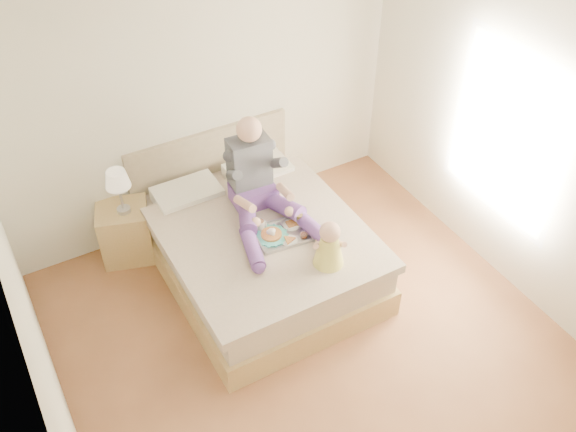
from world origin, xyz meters
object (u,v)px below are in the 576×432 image
nightstand (126,232)px  tray (282,232)px  baby (329,246)px  bed (256,245)px  adult (259,187)px

nightstand → tray: (1.12, -1.07, 0.35)m
baby → nightstand: bearing=153.9°
bed → baby: baby is taller
bed → tray: bed is taller
bed → adult: size_ratio=1.94×
nightstand → tray: bearing=-26.1°
bed → nightstand: (-1.00, 0.80, -0.03)m
adult → bed: bearing=-127.8°
baby → bed: bearing=135.6°
adult → tray: 0.46m
nightstand → adult: (1.11, -0.67, 0.59)m
tray → adult: bearing=98.5°
bed → nightstand: 1.28m
nightstand → adult: adult is taller
bed → nightstand: bed is taller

